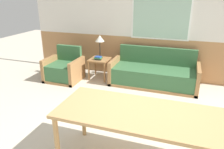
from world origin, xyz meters
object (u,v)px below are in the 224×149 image
Objects in this scene: couch at (154,75)px; table_lamp at (100,39)px; side_table at (100,63)px; dining_table at (144,118)px; armchair at (64,70)px.

couch is 1.56m from table_lamp.
dining_table is (1.62, -2.63, 0.28)m from side_table.
dining_table is (2.42, -2.25, 0.45)m from armchair.
couch is 3.85× the size of side_table.
couch is 2.44× the size of armchair.
table_lamp is 3.19m from dining_table.
armchair is at bearing -154.29° from side_table.
table_lamp reaches higher than couch.
armchair is at bearing -149.05° from table_lamp.
side_table is 3.11m from dining_table.
dining_table is at bearing -58.85° from table_lamp.
table_lamp is at bearing 20.39° from armchair.
armchair is at bearing 137.10° from dining_table.
dining_table is at bearing -53.46° from armchair.
couch is 2.19m from armchair.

